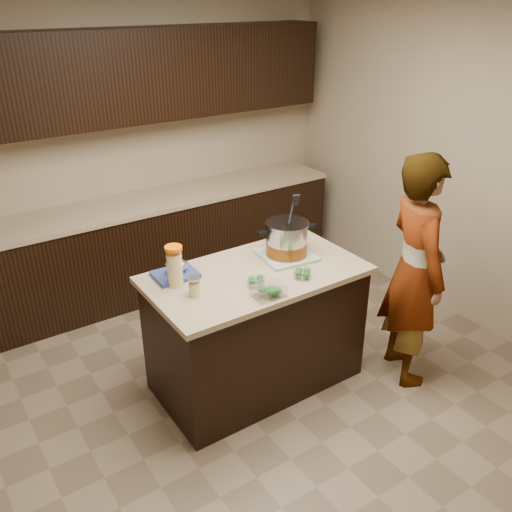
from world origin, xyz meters
The scene contains 13 objects.
ground_plane centered at (0.00, 0.00, 0.00)m, with size 4.00×4.00×0.00m, color brown.
room_shell centered at (0.00, 0.00, 1.71)m, with size 4.04×4.04×2.72m.
back_cabinets centered at (0.00, 1.74, 0.94)m, with size 3.60×0.63×2.33m.
island centered at (0.00, 0.00, 0.45)m, with size 1.46×0.81×0.90m.
dish_towel centered at (0.31, 0.08, 0.91)m, with size 0.36×0.36×0.02m, color #557F59.
stock_pot centered at (0.31, 0.08, 1.02)m, with size 0.43×0.37×0.43m.
lemonade_pitcher centered at (-0.52, 0.14, 1.03)m, with size 0.11×0.11×0.27m.
mason_jar centered at (-0.48, -0.04, 0.96)m, with size 0.10×0.10×0.13m.
broccoli_tub_left centered at (-0.10, -0.15, 0.93)m, with size 0.12×0.12×0.06m.
broccoli_tub_right centered at (0.21, -0.23, 0.93)m, with size 0.15×0.15×0.06m.
broccoli_tub_rect centered at (-0.11, -0.31, 0.93)m, with size 0.20×0.16×0.07m.
blue_tray centered at (-0.47, 0.24, 0.94)m, with size 0.28×0.23×0.11m.
person centered at (0.98, -0.51, 0.84)m, with size 0.62×0.40×1.69m, color gray.
Camera 1 is at (-1.78, -2.65, 2.59)m, focal length 38.00 mm.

